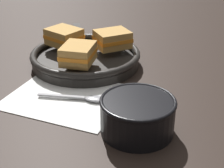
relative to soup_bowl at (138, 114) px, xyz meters
name	(u,v)px	position (x,y,z in m)	size (l,w,h in m)	color
ground_plane	(106,106)	(-0.09, 0.07, -0.04)	(4.00, 4.00, 0.00)	black
napkin	(66,96)	(-0.19, 0.08, -0.04)	(0.27, 0.23, 0.00)	white
soup_bowl	(138,114)	(0.00, 0.00, 0.00)	(0.15, 0.15, 0.07)	black
spoon	(87,98)	(-0.14, 0.07, -0.03)	(0.16, 0.05, 0.01)	#9E9EA3
skillet	(85,57)	(-0.22, 0.26, -0.02)	(0.30, 0.40, 0.04)	black
sandwich_near_left	(112,39)	(-0.16, 0.31, 0.02)	(0.12, 0.12, 0.05)	#C18E47
sandwich_near_right	(64,37)	(-0.30, 0.29, 0.02)	(0.11, 0.10, 0.05)	#C18E47
sandwich_far_left	(78,54)	(-0.21, 0.18, 0.02)	(0.09, 0.10, 0.05)	#C18E47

